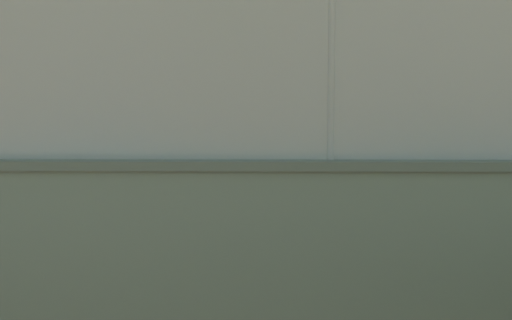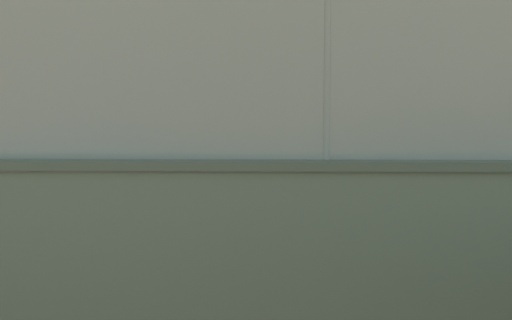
# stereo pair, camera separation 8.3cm
# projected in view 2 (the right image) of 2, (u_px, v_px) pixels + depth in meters

# --- Properties ---
(ground_plane) EXTENTS (260.00, 260.00, 0.00)m
(ground_plane) POSITION_uv_depth(u_px,v_px,m) (218.00, 188.00, 16.30)
(ground_plane) COLOR #A36B42
(perimeter_wall) EXTENTS (23.56, 0.48, 1.63)m
(perimeter_wall) POSITION_uv_depth(u_px,v_px,m) (136.00, 251.00, 6.80)
(perimeter_wall) COLOR slate
(perimeter_wall) RESTS_ON ground_plane
(fence_panel_on_wall) EXTENTS (23.16, 0.12, 1.80)m
(fence_panel_on_wall) POSITION_uv_depth(u_px,v_px,m) (133.00, 54.00, 6.62)
(fence_panel_on_wall) COLOR gray
(fence_panel_on_wall) RESTS_ON perimeter_wall
(player_crossing_court) EXTENTS (1.20, 0.69, 1.48)m
(player_crossing_court) POSITION_uv_depth(u_px,v_px,m) (271.00, 160.00, 13.60)
(player_crossing_court) COLOR black
(player_crossing_court) RESTS_ON ground_plane
(player_baseline_waiting) EXTENTS (0.72, 0.70, 1.45)m
(player_baseline_waiting) POSITION_uv_depth(u_px,v_px,m) (289.00, 142.00, 17.59)
(player_baseline_waiting) COLOR #591919
(player_baseline_waiting) RESTS_ON ground_plane
(sports_ball) EXTENTS (0.17, 0.17, 0.17)m
(sports_ball) POSITION_uv_depth(u_px,v_px,m) (336.00, 217.00, 12.49)
(sports_ball) COLOR orange
(sports_ball) RESTS_ON ground_plane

